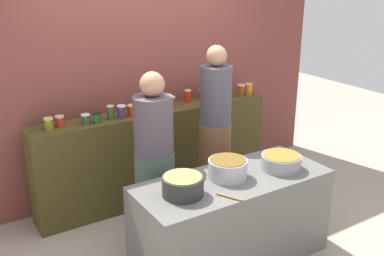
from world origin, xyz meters
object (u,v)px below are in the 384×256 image
at_px(preserve_jar_14, 241,90).
at_px(preserve_jar_2, 86,119).
at_px(preserve_jar_5, 122,111).
at_px(cooking_pot_center, 228,169).
at_px(preserve_jar_3, 97,118).
at_px(preserve_jar_12, 210,93).
at_px(preserve_jar_0, 49,124).
at_px(preserve_jar_6, 131,110).
at_px(cook_with_tongs, 155,167).
at_px(cooking_pot_right, 281,162).
at_px(preserve_jar_1, 60,121).
at_px(preserve_jar_9, 171,102).
at_px(cook_in_cap, 215,138).
at_px(preserve_jar_7, 147,108).
at_px(preserve_jar_13, 226,92).
at_px(preserve_jar_11, 202,94).
at_px(cooking_pot_left, 183,186).
at_px(preserve_jar_8, 157,106).
at_px(preserve_jar_10, 188,96).
at_px(wooden_spoon, 230,197).
at_px(preserve_jar_15, 249,89).
at_px(preserve_jar_4, 111,113).

bearing_deg(preserve_jar_14, preserve_jar_2, 179.90).
xyz_separation_m(preserve_jar_5, cooking_pot_center, (0.38, -1.31, -0.22)).
relative_size(preserve_jar_3, preserve_jar_12, 0.77).
height_order(preserve_jar_0, preserve_jar_6, same).
distance_m(preserve_jar_5, cook_with_tongs, 0.77).
bearing_deg(preserve_jar_5, preserve_jar_0, 176.98).
bearing_deg(cooking_pot_right, preserve_jar_1, 134.93).
xyz_separation_m(preserve_jar_9, cook_in_cap, (0.18, -0.59, -0.27)).
bearing_deg(preserve_jar_5, preserve_jar_7, -0.63).
bearing_deg(cooking_pot_center, preserve_jar_6, 101.29).
height_order(preserve_jar_9, preserve_jar_13, preserve_jar_13).
xyz_separation_m(preserve_jar_1, preserve_jar_14, (2.14, -0.07, 0.02)).
relative_size(preserve_jar_11, cooking_pot_left, 0.38).
height_order(preserve_jar_8, cooking_pot_left, preserve_jar_8).
bearing_deg(cooking_pot_right, preserve_jar_13, 72.17).
xyz_separation_m(preserve_jar_0, cooking_pot_center, (1.10, -1.35, -0.21)).
bearing_deg(cooking_pot_right, preserve_jar_2, 131.37).
bearing_deg(preserve_jar_10, preserve_jar_6, -171.48).
height_order(preserve_jar_5, wooden_spoon, preserve_jar_5).
relative_size(preserve_jar_5, cooking_pot_center, 0.39).
distance_m(preserve_jar_12, preserve_jar_15, 0.51).
bearing_deg(preserve_jar_1, preserve_jar_9, -0.37).
bearing_deg(wooden_spoon, cooking_pot_left, 139.42).
distance_m(preserve_jar_0, cooking_pot_center, 1.75).
relative_size(preserve_jar_12, cook_with_tongs, 0.08).
bearing_deg(preserve_jar_0, preserve_jar_15, -0.38).
distance_m(preserve_jar_4, preserve_jar_7, 0.41).
relative_size(preserve_jar_14, cooking_pot_left, 0.42).
relative_size(wooden_spoon, cook_with_tongs, 0.14).
bearing_deg(preserve_jar_10, cooking_pot_center, -108.93).
bearing_deg(preserve_jar_15, preserve_jar_8, -179.45).
height_order(preserve_jar_10, preserve_jar_11, preserve_jar_10).
relative_size(cooking_pot_right, wooden_spoon, 1.55).
distance_m(preserve_jar_8, preserve_jar_9, 0.21).
distance_m(preserve_jar_2, preserve_jar_3, 0.11).
height_order(preserve_jar_3, preserve_jar_4, preserve_jar_4).
bearing_deg(preserve_jar_11, cook_in_cap, -112.16).
distance_m(preserve_jar_14, preserve_jar_15, 0.13).
bearing_deg(preserve_jar_7, cooking_pot_left, -106.00).
bearing_deg(cooking_pot_center, preserve_jar_2, 119.71).
relative_size(preserve_jar_9, preserve_jar_15, 0.87).
relative_size(preserve_jar_7, preserve_jar_13, 1.03).
relative_size(preserve_jar_1, preserve_jar_12, 0.78).
distance_m(preserve_jar_1, preserve_jar_7, 0.90).
relative_size(preserve_jar_13, cooking_pot_left, 0.36).
xyz_separation_m(preserve_jar_1, preserve_jar_11, (1.66, 0.04, 0.01)).
bearing_deg(preserve_jar_5, preserve_jar_15, 0.77).
height_order(preserve_jar_3, preserve_jar_12, preserve_jar_12).
distance_m(preserve_jar_2, cook_with_tongs, 0.86).
bearing_deg(preserve_jar_4, preserve_jar_15, 0.48).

